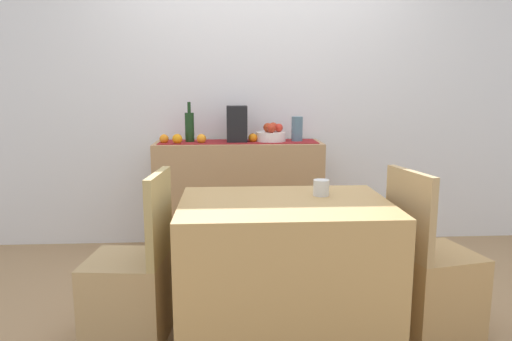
{
  "coord_description": "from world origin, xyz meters",
  "views": [
    {
      "loc": [
        -0.24,
        -2.8,
        1.32
      ],
      "look_at": [
        -0.06,
        0.37,
        0.76
      ],
      "focal_mm": 33.07,
      "sensor_mm": 36.0,
      "label": 1
    }
  ],
  "objects_px": {
    "wine_bottle": "(190,127)",
    "ceramic_vase": "(297,129)",
    "chair_by_corner": "(432,284)",
    "coffee_cup": "(321,188)",
    "dining_table": "(284,269)",
    "fruit_bowl": "(271,137)",
    "chair_near_window": "(131,292)",
    "coffee_maker": "(237,124)",
    "sideboard_console": "(239,197)"
  },
  "relations": [
    {
      "from": "wine_bottle",
      "to": "coffee_maker",
      "type": "relative_size",
      "value": 1.1
    },
    {
      "from": "coffee_cup",
      "to": "chair_near_window",
      "type": "xyz_separation_m",
      "value": [
        -1.02,
        -0.12,
        -0.52
      ]
    },
    {
      "from": "ceramic_vase",
      "to": "dining_table",
      "type": "distance_m",
      "value": 1.53
    },
    {
      "from": "wine_bottle",
      "to": "coffee_cup",
      "type": "bearing_deg",
      "value": -57.3
    },
    {
      "from": "wine_bottle",
      "to": "sideboard_console",
      "type": "bearing_deg",
      "value": 0.0
    },
    {
      "from": "ceramic_vase",
      "to": "chair_near_window",
      "type": "xyz_separation_m",
      "value": [
        -1.06,
        -1.37,
        -0.73
      ]
    },
    {
      "from": "coffee_cup",
      "to": "chair_by_corner",
      "type": "relative_size",
      "value": 0.1
    },
    {
      "from": "wine_bottle",
      "to": "chair_by_corner",
      "type": "relative_size",
      "value": 0.35
    },
    {
      "from": "chair_by_corner",
      "to": "ceramic_vase",
      "type": "bearing_deg",
      "value": 111.67
    },
    {
      "from": "ceramic_vase",
      "to": "dining_table",
      "type": "xyz_separation_m",
      "value": [
        -0.26,
        -1.37,
        -0.62
      ]
    },
    {
      "from": "coffee_cup",
      "to": "chair_near_window",
      "type": "bearing_deg",
      "value": -173.15
    },
    {
      "from": "wine_bottle",
      "to": "chair_by_corner",
      "type": "bearing_deg",
      "value": -44.56
    },
    {
      "from": "chair_near_window",
      "to": "coffee_cup",
      "type": "bearing_deg",
      "value": 6.85
    },
    {
      "from": "coffee_cup",
      "to": "chair_by_corner",
      "type": "bearing_deg",
      "value": -11.8
    },
    {
      "from": "ceramic_vase",
      "to": "chair_near_window",
      "type": "distance_m",
      "value": 1.88
    },
    {
      "from": "fruit_bowl",
      "to": "chair_near_window",
      "type": "height_order",
      "value": "fruit_bowl"
    },
    {
      "from": "fruit_bowl",
      "to": "coffee_cup",
      "type": "relative_size",
      "value": 2.71
    },
    {
      "from": "dining_table",
      "to": "coffee_cup",
      "type": "bearing_deg",
      "value": 29.59
    },
    {
      "from": "wine_bottle",
      "to": "ceramic_vase",
      "type": "bearing_deg",
      "value": 0.0
    },
    {
      "from": "sideboard_console",
      "to": "fruit_bowl",
      "type": "bearing_deg",
      "value": 0.0
    },
    {
      "from": "dining_table",
      "to": "chair_by_corner",
      "type": "xyz_separation_m",
      "value": [
        0.81,
        -0.0,
        -0.1
      ]
    },
    {
      "from": "coffee_maker",
      "to": "dining_table",
      "type": "relative_size",
      "value": 0.26
    },
    {
      "from": "fruit_bowl",
      "to": "dining_table",
      "type": "bearing_deg",
      "value": -92.05
    },
    {
      "from": "wine_bottle",
      "to": "ceramic_vase",
      "type": "height_order",
      "value": "wine_bottle"
    },
    {
      "from": "ceramic_vase",
      "to": "chair_by_corner",
      "type": "bearing_deg",
      "value": -68.33
    },
    {
      "from": "coffee_cup",
      "to": "chair_near_window",
      "type": "height_order",
      "value": "chair_near_window"
    },
    {
      "from": "coffee_cup",
      "to": "dining_table",
      "type": "bearing_deg",
      "value": -150.41
    },
    {
      "from": "sideboard_console",
      "to": "chair_near_window",
      "type": "xyz_separation_m",
      "value": [
        -0.6,
        -1.37,
        -0.18
      ]
    },
    {
      "from": "dining_table",
      "to": "fruit_bowl",
      "type": "bearing_deg",
      "value": 87.95
    },
    {
      "from": "coffee_cup",
      "to": "ceramic_vase",
      "type": "bearing_deg",
      "value": 87.86
    },
    {
      "from": "coffee_maker",
      "to": "ceramic_vase",
      "type": "distance_m",
      "value": 0.48
    },
    {
      "from": "fruit_bowl",
      "to": "ceramic_vase",
      "type": "bearing_deg",
      "value": 0.0
    },
    {
      "from": "coffee_maker",
      "to": "chair_near_window",
      "type": "bearing_deg",
      "value": -113.08
    },
    {
      "from": "ceramic_vase",
      "to": "sideboard_console",
      "type": "bearing_deg",
      "value": 180.0
    },
    {
      "from": "sideboard_console",
      "to": "chair_by_corner",
      "type": "xyz_separation_m",
      "value": [
        1.01,
        -1.38,
        -0.18
      ]
    },
    {
      "from": "dining_table",
      "to": "chair_by_corner",
      "type": "relative_size",
      "value": 1.2
    },
    {
      "from": "coffee_maker",
      "to": "chair_near_window",
      "type": "xyz_separation_m",
      "value": [
        -0.59,
        -1.37,
        -0.77
      ]
    },
    {
      "from": "wine_bottle",
      "to": "coffee_cup",
      "type": "xyz_separation_m",
      "value": [
        0.8,
        -1.25,
        -0.23
      ]
    },
    {
      "from": "coffee_maker",
      "to": "coffee_cup",
      "type": "relative_size",
      "value": 3.29
    },
    {
      "from": "sideboard_console",
      "to": "coffee_maker",
      "type": "distance_m",
      "value": 0.59
    },
    {
      "from": "ceramic_vase",
      "to": "chair_near_window",
      "type": "bearing_deg",
      "value": -127.77
    },
    {
      "from": "chair_by_corner",
      "to": "dining_table",
      "type": "bearing_deg",
      "value": 179.76
    },
    {
      "from": "fruit_bowl",
      "to": "coffee_maker",
      "type": "xyz_separation_m",
      "value": [
        -0.27,
        0.0,
        0.1
      ]
    },
    {
      "from": "wine_bottle",
      "to": "ceramic_vase",
      "type": "distance_m",
      "value": 0.85
    },
    {
      "from": "chair_near_window",
      "to": "dining_table",
      "type": "bearing_deg",
      "value": 0.12
    },
    {
      "from": "coffee_cup",
      "to": "fruit_bowl",
      "type": "bearing_deg",
      "value": 97.43
    },
    {
      "from": "sideboard_console",
      "to": "dining_table",
      "type": "xyz_separation_m",
      "value": [
        0.21,
        -1.37,
        -0.08
      ]
    },
    {
      "from": "dining_table",
      "to": "chair_by_corner",
      "type": "distance_m",
      "value": 0.81
    },
    {
      "from": "ceramic_vase",
      "to": "coffee_cup",
      "type": "xyz_separation_m",
      "value": [
        -0.05,
        -1.25,
        -0.21
      ]
    },
    {
      "from": "dining_table",
      "to": "chair_near_window",
      "type": "distance_m",
      "value": 0.81
    }
  ]
}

